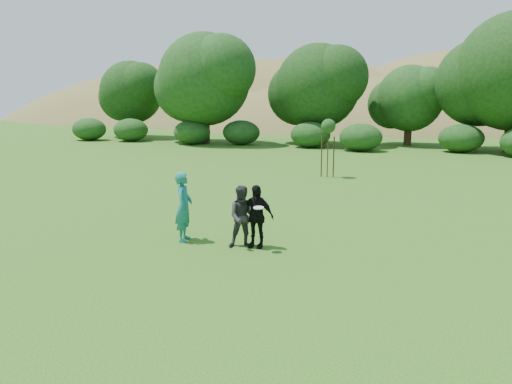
{
  "coord_description": "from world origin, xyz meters",
  "views": [
    {
      "loc": [
        4.95,
        -10.93,
        3.98
      ],
      "look_at": [
        0.0,
        3.0,
        1.1
      ],
      "focal_mm": 35.0,
      "sensor_mm": 36.0,
      "label": 1
    }
  ],
  "objects_px": {
    "player_teal": "(184,207)",
    "player_grey": "(243,217)",
    "sapling": "(328,128)",
    "player_black": "(256,216)"
  },
  "relations": [
    {
      "from": "player_teal",
      "to": "player_grey",
      "type": "distance_m",
      "value": 1.77
    },
    {
      "from": "player_grey",
      "to": "sapling",
      "type": "relative_size",
      "value": 0.58
    },
    {
      "from": "player_teal",
      "to": "player_black",
      "type": "distance_m",
      "value": 2.07
    },
    {
      "from": "player_teal",
      "to": "player_black",
      "type": "bearing_deg",
      "value": -102.27
    },
    {
      "from": "player_grey",
      "to": "player_black",
      "type": "distance_m",
      "value": 0.33
    },
    {
      "from": "player_teal",
      "to": "sapling",
      "type": "relative_size",
      "value": 0.68
    },
    {
      "from": "player_teal",
      "to": "player_black",
      "type": "height_order",
      "value": "player_teal"
    },
    {
      "from": "player_grey",
      "to": "sapling",
      "type": "distance_m",
      "value": 12.27
    },
    {
      "from": "sapling",
      "to": "player_black",
      "type": "bearing_deg",
      "value": -87.42
    },
    {
      "from": "player_teal",
      "to": "player_grey",
      "type": "relative_size",
      "value": 1.16
    }
  ]
}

